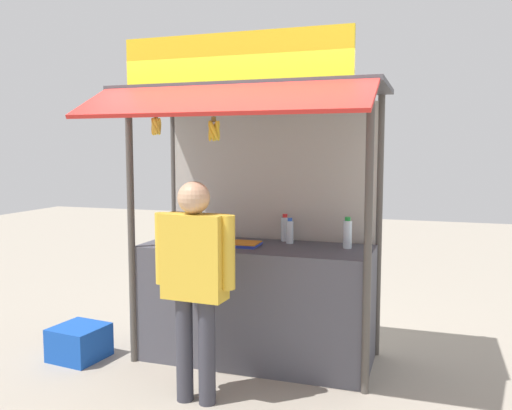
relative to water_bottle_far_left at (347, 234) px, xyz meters
name	(u,v)px	position (x,y,z in m)	size (l,w,h in m)	color
ground_plane	(256,358)	(-0.76, -0.13, -1.12)	(20.00, 20.00, 0.00)	#9E9384
stall_counter	(256,303)	(-0.76, -0.13, -0.62)	(1.96, 0.75, 1.00)	#4C4C56
stall_structure	(259,173)	(-0.76, -0.06, 0.49)	(2.16, 1.54, 2.67)	#4C4742
water_bottle_far_left	(347,234)	(0.00, 0.00, 0.00)	(0.07, 0.07, 0.26)	silver
water_bottle_right	(285,228)	(-0.59, 0.18, -0.01)	(0.07, 0.07, 0.24)	silver
water_bottle_mid_right	(290,232)	(-0.51, 0.07, -0.02)	(0.06, 0.06, 0.23)	silver
water_bottle_back_left	(199,225)	(-1.35, 0.00, 0.01)	(0.08, 0.08, 0.29)	silver
magazine_stack_front_right	(192,243)	(-1.26, -0.34, -0.09)	(0.23, 0.28, 0.07)	orange
magazine_stack_center	(245,244)	(-0.84, -0.18, -0.10)	(0.25, 0.25, 0.04)	blue
banana_bunch_rightmost	(214,130)	(-0.94, -0.60, 0.84)	(0.12, 0.12, 0.31)	#332D23
banana_bunch_leftmost	(156,126)	(-1.43, -0.61, 0.88)	(0.09, 0.10, 0.26)	#332D23
vendor_person	(195,271)	(-0.92, -1.03, -0.16)	(0.60, 0.23, 1.60)	#383842
plastic_crate	(79,342)	(-2.22, -0.61, -0.98)	(0.41, 0.41, 0.29)	#194CB2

